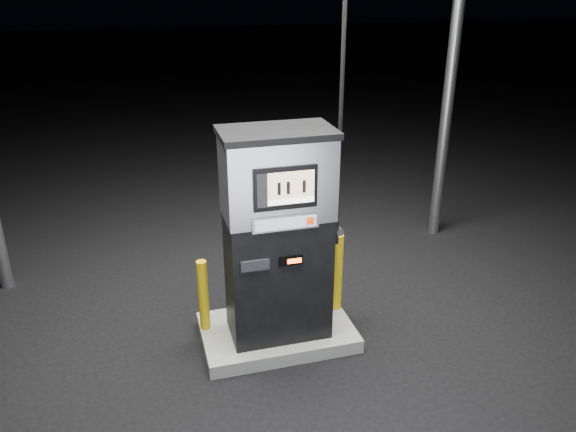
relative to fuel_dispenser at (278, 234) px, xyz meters
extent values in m
plane|color=black|center=(0.00, 0.06, -1.27)|extent=(80.00, 80.00, 0.00)
cube|color=slate|center=(0.00, 0.06, -1.19)|extent=(1.60, 1.00, 0.15)
cylinder|color=gray|center=(3.00, 2.06, 0.98)|extent=(0.16, 0.16, 4.50)
cube|color=black|center=(0.00, 0.00, -0.46)|extent=(1.01, 0.59, 1.32)
cube|color=#AAAAB1|center=(0.00, 0.00, 0.60)|extent=(1.03, 0.61, 0.79)
cube|color=black|center=(0.00, 0.00, 1.03)|extent=(1.07, 0.65, 0.06)
cube|color=black|center=(-0.01, -0.30, 0.60)|extent=(0.59, 0.03, 0.40)
cube|color=#CAB292|center=(0.04, -0.32, 0.63)|extent=(0.43, 0.01, 0.25)
cube|color=white|center=(0.04, -0.32, 0.47)|extent=(0.43, 0.01, 0.05)
cube|color=#AAAAB1|center=(-0.01, -0.30, 0.26)|extent=(0.63, 0.04, 0.15)
cube|color=#A1A4A8|center=(-0.01, -0.32, 0.26)|extent=(0.58, 0.01, 0.11)
cube|color=red|center=(0.23, -0.32, 0.26)|extent=(0.07, 0.00, 0.07)
cube|color=black|center=(0.05, -0.30, -0.15)|extent=(0.23, 0.02, 0.10)
cube|color=#E6460B|center=(0.08, -0.31, -0.15)|extent=(0.14, 0.00, 0.05)
cube|color=black|center=(-0.30, -0.30, -0.15)|extent=(0.28, 0.03, 0.11)
cube|color=black|center=(0.55, 0.00, -0.01)|extent=(0.11, 0.19, 0.26)
cylinder|color=gray|center=(0.61, 0.00, -0.01)|extent=(0.08, 0.23, 0.07)
cylinder|color=black|center=(0.59, -0.05, 1.76)|extent=(0.04, 0.04, 3.28)
cylinder|color=gold|center=(-0.74, 0.25, -0.72)|extent=(0.11, 0.11, 0.80)
cylinder|color=gold|center=(0.74, 0.25, -0.67)|extent=(0.15, 0.15, 0.90)
camera|label=1|loc=(-1.26, -4.84, 2.35)|focal=35.00mm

